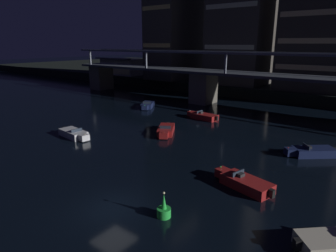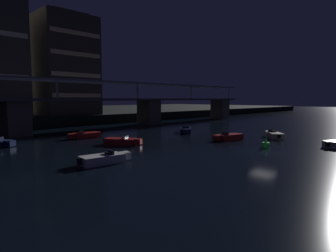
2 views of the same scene
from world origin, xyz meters
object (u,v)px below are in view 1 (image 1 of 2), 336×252
at_px(speedboat_near_right, 312,152).
at_px(channel_buoy, 164,210).
at_px(river_bridge, 283,87).
at_px(waterfront_pavilion, 122,66).
at_px(speedboat_mid_center, 147,105).
at_px(speedboat_mid_left, 166,130).
at_px(speedboat_mid_right, 74,134).
at_px(speedboat_far_left, 244,183).
at_px(speedboat_near_center, 203,116).
at_px(tower_central, 320,27).

xyz_separation_m(speedboat_near_right, channel_buoy, (-4.90, -17.31, 0.06)).
distance_m(river_bridge, channel_buoy, 34.25).
bearing_deg(waterfront_pavilion, speedboat_near_right, -26.86).
bearing_deg(speedboat_mid_center, speedboat_mid_left, -40.08).
xyz_separation_m(river_bridge, speedboat_mid_right, (-15.42, -27.32, -3.85)).
relative_size(waterfront_pavilion, speedboat_far_left, 2.38).
distance_m(speedboat_mid_left, speedboat_mid_right, 10.94).
relative_size(speedboat_near_center, speedboat_far_left, 1.01).
bearing_deg(speedboat_near_center, tower_central, 68.87).
height_order(river_bridge, speedboat_mid_center, river_bridge).
relative_size(speedboat_mid_center, speedboat_mid_right, 0.93).
xyz_separation_m(waterfront_pavilion, speedboat_near_right, (56.23, -28.48, -4.02)).
bearing_deg(speedboat_mid_right, speedboat_mid_center, 103.57).
xyz_separation_m(waterfront_pavilion, speedboat_near_center, (40.07, -22.42, -4.02)).
distance_m(waterfront_pavilion, speedboat_mid_center, 35.64).
bearing_deg(speedboat_mid_right, speedboat_far_left, 0.92).
bearing_deg(speedboat_mid_center, speedboat_near_right, -14.30).
relative_size(speedboat_mid_left, speedboat_far_left, 0.93).
height_order(speedboat_near_right, speedboat_mid_right, same).
distance_m(river_bridge, tower_central, 16.35).
bearing_deg(speedboat_far_left, river_bridge, 102.07).
relative_size(waterfront_pavilion, speedboat_near_right, 2.72).
distance_m(speedboat_near_center, speedboat_far_left, 21.40).
bearing_deg(speedboat_mid_right, channel_buoy, -19.26).
bearing_deg(river_bridge, speedboat_mid_right, -119.44).
xyz_separation_m(river_bridge, speedboat_mid_center, (-19.73, -9.44, -3.85)).
bearing_deg(channel_buoy, waterfront_pavilion, 138.27).
xyz_separation_m(tower_central, speedboat_mid_left, (-9.08, -32.96, -13.09)).
height_order(speedboat_near_right, speedboat_mid_center, same).
distance_m(waterfront_pavilion, speedboat_mid_left, 51.24).
height_order(speedboat_mid_left, speedboat_mid_center, same).
height_order(tower_central, waterfront_pavilion, tower_central).
xyz_separation_m(speedboat_near_right, speedboat_far_left, (-2.48, -10.41, 0.00)).
height_order(waterfront_pavilion, speedboat_far_left, waterfront_pavilion).
bearing_deg(speedboat_near_right, river_bridge, 116.47).
height_order(river_bridge, channel_buoy, river_bridge).
xyz_separation_m(waterfront_pavilion, channel_buoy, (51.34, -45.79, -3.96)).
distance_m(speedboat_mid_left, speedboat_far_left, 15.41).
xyz_separation_m(waterfront_pavilion, speedboat_far_left, (53.75, -38.89, -4.02)).
relative_size(speedboat_mid_left, speedboat_mid_center, 1.00).
xyz_separation_m(speedboat_mid_left, channel_buoy, (11.09, -14.34, 0.06)).
height_order(river_bridge, speedboat_near_right, river_bridge).
distance_m(tower_central, speedboat_near_center, 28.80).
bearing_deg(speedboat_far_left, channel_buoy, -109.26).
distance_m(waterfront_pavilion, speedboat_far_left, 66.46).
bearing_deg(speedboat_near_center, speedboat_far_left, -50.30).
xyz_separation_m(speedboat_far_left, channel_buoy, (-2.41, -6.90, 0.06)).
bearing_deg(waterfront_pavilion, channel_buoy, -41.73).
relative_size(waterfront_pavilion, speedboat_near_center, 2.37).
bearing_deg(speedboat_near_right, waterfront_pavilion, 153.14).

